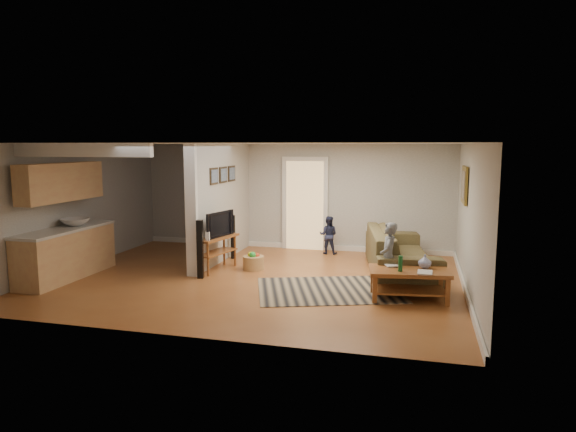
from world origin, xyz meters
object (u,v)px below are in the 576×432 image
(child, at_px, (387,291))
(toddler, at_px, (328,254))
(coffee_table, at_px, (410,276))
(toy_basket, at_px, (254,262))
(speaker_right, at_px, (233,237))
(sofa, at_px, (400,273))
(speaker_left, at_px, (200,249))
(tv_console, at_px, (216,240))

(child, xyz_separation_m, toddler, (-1.51, 2.75, 0.00))
(coffee_table, height_order, toy_basket, coffee_table)
(child, bearing_deg, speaker_right, -117.31)
(child, relative_size, toddler, 1.36)
(sofa, height_order, coffee_table, coffee_table)
(sofa, xyz_separation_m, child, (-0.15, -1.32, 0.00))
(sofa, bearing_deg, speaker_left, 100.27)
(toy_basket, height_order, child, child)
(tv_console, distance_m, speaker_left, 0.65)
(coffee_table, relative_size, child, 1.14)
(sofa, xyz_separation_m, tv_console, (-3.54, -0.66, 0.62))
(tv_console, height_order, toy_basket, tv_console)
(speaker_left, height_order, speaker_right, speaker_left)
(sofa, distance_m, speaker_right, 3.66)
(toddler, bearing_deg, speaker_left, 55.22)
(child, distance_m, toddler, 3.14)
(sofa, height_order, toy_basket, sofa)
(toddler, bearing_deg, toy_basket, 58.10)
(speaker_right, height_order, child, speaker_right)
(sofa, bearing_deg, tv_console, 90.89)
(coffee_table, relative_size, toy_basket, 3.20)
(speaker_right, bearing_deg, child, -41.08)
(sofa, relative_size, speaker_left, 2.64)
(toy_basket, bearing_deg, tv_console, -161.89)
(toy_basket, xyz_separation_m, child, (2.69, -0.89, -0.16))
(speaker_left, relative_size, toy_basket, 2.62)
(sofa, relative_size, coffee_table, 2.16)
(toddler, bearing_deg, speaker_right, 28.01)
(toy_basket, bearing_deg, speaker_right, 131.27)
(speaker_right, xyz_separation_m, toy_basket, (0.75, -0.86, -0.33))
(speaker_right, distance_m, toy_basket, 1.19)
(toddler, bearing_deg, coffee_table, 121.58)
(tv_console, relative_size, speaker_left, 1.04)
(coffee_table, bearing_deg, toddler, 121.12)
(speaker_left, bearing_deg, child, -11.51)
(toddler, bearing_deg, sofa, 139.79)
(sofa, relative_size, child, 2.45)
(toy_basket, distance_m, toddler, 2.22)
(speaker_right, xyz_separation_m, toddler, (1.94, 1.01, -0.48))
(tv_console, xyz_separation_m, speaker_left, (-0.06, -0.65, -0.07))
(tv_console, relative_size, toddler, 1.31)
(toy_basket, relative_size, child, 0.35)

